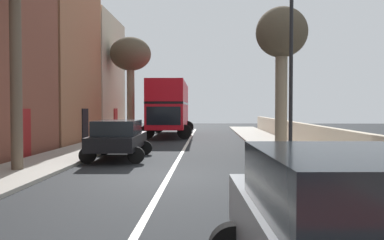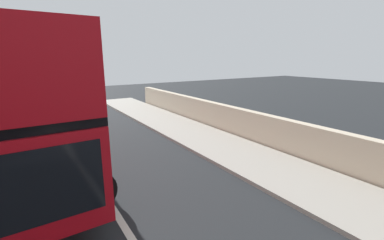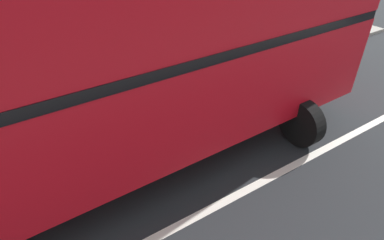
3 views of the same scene
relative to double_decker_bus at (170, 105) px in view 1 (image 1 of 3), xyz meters
name	(u,v)px [view 1 (image 1 of 3)]	position (x,y,z in m)	size (l,w,h in m)	color
ground_plane	(168,177)	(1.70, -17.89, -2.35)	(84.00, 84.00, 0.00)	black
road_centre_line	(168,177)	(1.70, -17.89, -2.35)	(0.16, 54.00, 0.01)	silver
sidewalk_left	(12,174)	(-3.20, -17.89, -2.29)	(2.60, 60.00, 0.12)	#9E998E
sidewalk_right	(329,176)	(6.60, -17.89, -2.29)	(2.60, 60.00, 0.12)	#9E998E
boundary_wall_right	(382,157)	(8.15, -17.89, -1.71)	(0.36, 54.00, 1.30)	beige
double_decker_bus	(170,105)	(0.00, 0.00, 0.00)	(3.71, 10.57, 4.06)	#B50C18
parked_car_grey_right_0	(346,230)	(4.20, -25.91, -1.38)	(2.58, 4.05, 1.73)	slate
parked_car_black_left_1	(118,137)	(-0.80, -13.83, -1.43)	(2.62, 4.52, 1.62)	black
street_tree_left_2	(131,57)	(-3.09, 0.14, 3.77)	(3.19, 3.19, 7.54)	#7A6B56
street_tree_right_5	(282,39)	(6.22, -12.20, 2.86)	(2.30, 2.30, 6.53)	#7A6B56
lamppost_right	(291,63)	(6.00, -15.22, 1.45)	(0.32, 0.32, 6.31)	black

